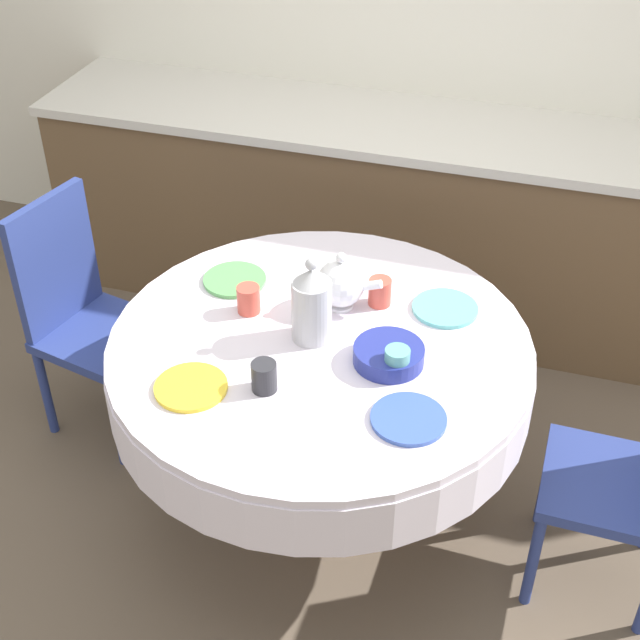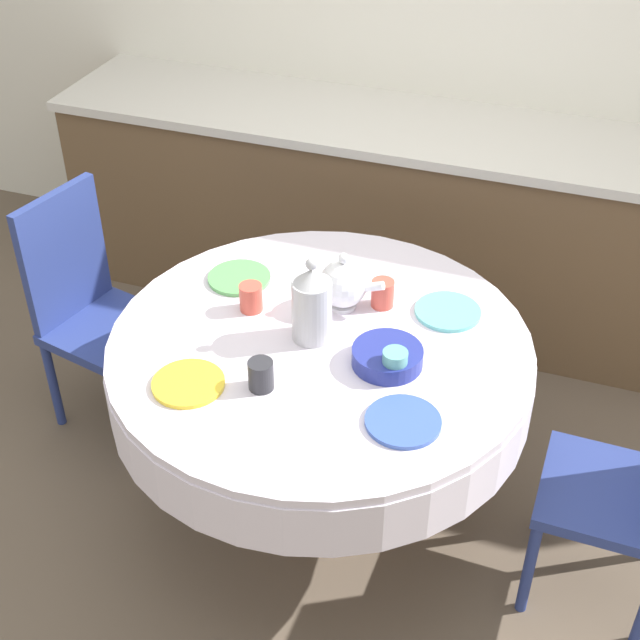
# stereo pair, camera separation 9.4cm
# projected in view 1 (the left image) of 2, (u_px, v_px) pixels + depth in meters

# --- Properties ---
(ground_plane) EXTENTS (12.00, 12.00, 0.00)m
(ground_plane) POSITION_uv_depth(u_px,v_px,m) (320.00, 505.00, 3.21)
(ground_plane) COLOR brown
(wall_back) EXTENTS (7.00, 0.05, 2.60)m
(wall_back) POSITION_uv_depth(u_px,v_px,m) (436.00, 4.00, 3.71)
(wall_back) COLOR silver
(wall_back) RESTS_ON ground_plane
(kitchen_counter) EXTENTS (3.24, 0.64, 0.91)m
(kitchen_counter) POSITION_uv_depth(u_px,v_px,m) (407.00, 219.00, 3.96)
(kitchen_counter) COLOR brown
(kitchen_counter) RESTS_ON ground_plane
(dining_table) EXTENTS (1.33, 1.33, 0.75)m
(dining_table) POSITION_uv_depth(u_px,v_px,m) (320.00, 371.00, 2.84)
(dining_table) COLOR tan
(dining_table) RESTS_ON ground_plane
(chair_right) EXTENTS (0.48, 0.48, 0.95)m
(chair_right) POSITION_uv_depth(u_px,v_px,m) (83.00, 309.00, 3.31)
(chair_right) COLOR navy
(chair_right) RESTS_ON ground_plane
(plate_near_left) EXTENTS (0.21, 0.21, 0.01)m
(plate_near_left) POSITION_uv_depth(u_px,v_px,m) (191.00, 387.00, 2.58)
(plate_near_left) COLOR yellow
(plate_near_left) RESTS_ON dining_table
(cup_near_left) EXTENTS (0.07, 0.07, 0.09)m
(cup_near_left) POSITION_uv_depth(u_px,v_px,m) (264.00, 377.00, 2.55)
(cup_near_left) COLOR #28282D
(cup_near_left) RESTS_ON dining_table
(plate_near_right) EXTENTS (0.21, 0.21, 0.01)m
(plate_near_right) POSITION_uv_depth(u_px,v_px,m) (409.00, 419.00, 2.47)
(plate_near_right) COLOR #3856AD
(plate_near_right) RESTS_ON dining_table
(cup_near_right) EXTENTS (0.07, 0.07, 0.09)m
(cup_near_right) POSITION_uv_depth(u_px,v_px,m) (397.00, 362.00, 2.60)
(cup_near_right) COLOR #5BA39E
(cup_near_right) RESTS_ON dining_table
(plate_far_left) EXTENTS (0.21, 0.21, 0.01)m
(plate_far_left) POSITION_uv_depth(u_px,v_px,m) (235.00, 280.00, 3.02)
(plate_far_left) COLOR #5BA85B
(plate_far_left) RESTS_ON dining_table
(cup_far_left) EXTENTS (0.07, 0.07, 0.09)m
(cup_far_left) POSITION_uv_depth(u_px,v_px,m) (249.00, 299.00, 2.86)
(cup_far_left) COLOR #CC4C3D
(cup_far_left) RESTS_ON dining_table
(plate_far_right) EXTENTS (0.21, 0.21, 0.01)m
(plate_far_right) POSITION_uv_depth(u_px,v_px,m) (445.00, 308.00, 2.89)
(plate_far_right) COLOR #60BCB7
(plate_far_right) RESTS_ON dining_table
(cup_far_right) EXTENTS (0.07, 0.07, 0.09)m
(cup_far_right) POSITION_uv_depth(u_px,v_px,m) (380.00, 292.00, 2.89)
(cup_far_right) COLOR #CC4C3D
(cup_far_right) RESTS_ON dining_table
(coffee_carafe) EXTENTS (0.12, 0.12, 0.29)m
(coffee_carafe) POSITION_uv_depth(u_px,v_px,m) (312.00, 305.00, 2.70)
(coffee_carafe) COLOR #B2B2B7
(coffee_carafe) RESTS_ON dining_table
(teapot) EXTENTS (0.22, 0.16, 0.20)m
(teapot) POSITION_uv_depth(u_px,v_px,m) (341.00, 283.00, 2.86)
(teapot) COLOR white
(teapot) RESTS_ON dining_table
(fruit_bowl) EXTENTS (0.21, 0.21, 0.06)m
(fruit_bowl) POSITION_uv_depth(u_px,v_px,m) (389.00, 355.00, 2.66)
(fruit_bowl) COLOR navy
(fruit_bowl) RESTS_ON dining_table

